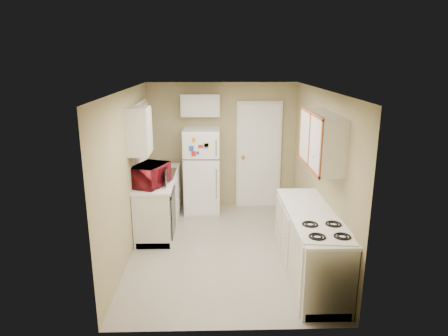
{
  "coord_description": "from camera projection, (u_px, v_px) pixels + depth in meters",
  "views": [
    {
      "loc": [
        -0.15,
        -5.57,
        2.83
      ],
      "look_at": [
        0.0,
        0.5,
        1.15
      ],
      "focal_mm": 32.0,
      "sensor_mm": 36.0,
      "label": 1
    }
  ],
  "objects": [
    {
      "name": "dishwasher",
      "position": [
        173.0,
        212.0,
        6.26
      ],
      "size": [
        0.03,
        0.58,
        0.72
      ],
      "primitive_type": "cube",
      "color": "black",
      "rests_on": "floor"
    },
    {
      "name": "sink",
      "position": [
        160.0,
        176.0,
        6.88
      ],
      "size": [
        0.54,
        0.74,
        0.16
      ],
      "primitive_type": "cube",
      "color": "gray",
      "rests_on": "left_counter"
    },
    {
      "name": "upper_cabinet_left",
      "position": [
        139.0,
        131.0,
        5.82
      ],
      "size": [
        0.3,
        0.45,
        0.7
      ],
      "primitive_type": "cube",
      "color": "silver",
      "rests_on": "wall_left"
    },
    {
      "name": "cabinet_over_fridge",
      "position": [
        200.0,
        105.0,
        7.27
      ],
      "size": [
        0.7,
        0.3,
        0.4
      ],
      "primitive_type": "cube",
      "color": "silver",
      "rests_on": "wall_back"
    },
    {
      "name": "upper_cabinet_right",
      "position": [
        322.0,
        140.0,
        5.19
      ],
      "size": [
        0.3,
        1.2,
        0.7
      ],
      "primitive_type": "cube",
      "color": "silver",
      "rests_on": "wall_right"
    },
    {
      "name": "interior_door",
      "position": [
        259.0,
        155.0,
        7.66
      ],
      "size": [
        0.86,
        0.06,
        2.08
      ],
      "primitive_type": "cube",
      "color": "white",
      "rests_on": "floor"
    },
    {
      "name": "soap_bottle",
      "position": [
        159.0,
        164.0,
        7.14
      ],
      "size": [
        0.1,
        0.1,
        0.19
      ],
      "primitive_type": "imported",
      "rotation": [
        0.0,
        0.0,
        -0.17
      ],
      "color": "white",
      "rests_on": "left_counter"
    },
    {
      "name": "left_counter",
      "position": [
        159.0,
        201.0,
        6.84
      ],
      "size": [
        0.6,
        1.8,
        0.9
      ],
      "primitive_type": "cube",
      "color": "silver",
      "rests_on": "floor"
    },
    {
      "name": "right_counter",
      "position": [
        310.0,
        245.0,
        5.26
      ],
      "size": [
        0.6,
        2.0,
        0.9
      ],
      "primitive_type": "cube",
      "color": "silver",
      "rests_on": "floor"
    },
    {
      "name": "wall_back",
      "position": [
        222.0,
        146.0,
        7.63
      ],
      "size": [
        2.8,
        2.8,
        0.0
      ],
      "primitive_type": "plane",
      "color": "tan",
      "rests_on": "floor"
    },
    {
      "name": "wall_left",
      "position": [
        128.0,
        175.0,
        5.77
      ],
      "size": [
        3.8,
        3.8,
        0.0
      ],
      "primitive_type": "plane",
      "color": "tan",
      "rests_on": "floor"
    },
    {
      "name": "wall_front",
      "position": [
        230.0,
        227.0,
        3.97
      ],
      "size": [
        2.8,
        2.8,
        0.0
      ],
      "primitive_type": "plane",
      "color": "tan",
      "rests_on": "floor"
    },
    {
      "name": "stove",
      "position": [
        323.0,
        268.0,
        4.71
      ],
      "size": [
        0.66,
        0.78,
        0.87
      ],
      "primitive_type": "cube",
      "rotation": [
        0.0,
        0.0,
        -0.11
      ],
      "color": "white",
      "rests_on": "floor"
    },
    {
      "name": "microwave",
      "position": [
        150.0,
        176.0,
        6.21
      ],
      "size": [
        0.69,
        0.53,
        0.41
      ],
      "primitive_type": "imported",
      "rotation": [
        0.0,
        0.0,
        1.21
      ],
      "color": "maroon",
      "rests_on": "left_counter"
    },
    {
      "name": "wall_right",
      "position": [
        320.0,
        173.0,
        5.84
      ],
      "size": [
        3.8,
        3.8,
        0.0
      ],
      "primitive_type": "plane",
      "color": "tan",
      "rests_on": "floor"
    },
    {
      "name": "refrigerator",
      "position": [
        202.0,
        171.0,
        7.43
      ],
      "size": [
        0.67,
        0.65,
        1.59
      ],
      "primitive_type": "cube",
      "rotation": [
        0.0,
        0.0,
        -0.03
      ],
      "color": "white",
      "rests_on": "floor"
    },
    {
      "name": "floor",
      "position": [
        225.0,
        249.0,
        6.12
      ],
      "size": [
        3.8,
        3.8,
        0.0
      ],
      "primitive_type": "plane",
      "color": "beige",
      "rests_on": "ground"
    },
    {
      "name": "window_blinds",
      "position": [
        142.0,
        134.0,
        6.67
      ],
      "size": [
        0.1,
        0.98,
        1.08
      ],
      "primitive_type": "cube",
      "color": "silver",
      "rests_on": "wall_left"
    },
    {
      "name": "ceiling",
      "position": [
        225.0,
        90.0,
        5.48
      ],
      "size": [
        3.8,
        3.8,
        0.0
      ],
      "primitive_type": "plane",
      "color": "white",
      "rests_on": "floor"
    }
  ]
}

